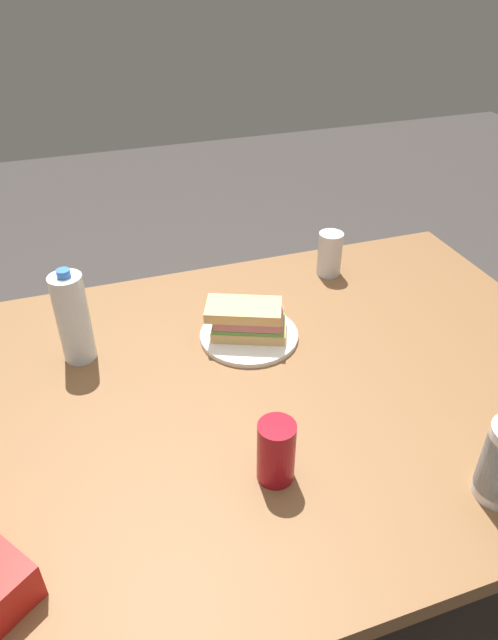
{
  "coord_description": "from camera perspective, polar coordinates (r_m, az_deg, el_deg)",
  "views": [
    {
      "loc": [
        0.26,
        0.84,
        1.55
      ],
      "look_at": [
        -0.09,
        -0.17,
        0.81
      ],
      "focal_mm": 31.74,
      "sensor_mm": 36.0,
      "label": 1
    }
  ],
  "objects": [
    {
      "name": "soda_can_red",
      "position": [
        0.99,
        2.87,
        -13.08
      ],
      "size": [
        0.07,
        0.07,
        0.12
      ],
      "primitive_type": "cylinder",
      "color": "maroon",
      "rests_on": "dining_table"
    },
    {
      "name": "ground_plane",
      "position": [
        1.78,
        -1.0,
        -25.69
      ],
      "size": [
        8.0,
        8.0,
        0.0
      ],
      "primitive_type": "plane",
      "color": "#383330"
    },
    {
      "name": "dining_table",
      "position": [
        1.24,
        -1.32,
        -10.18
      ],
      "size": [
        1.61,
        1.04,
        0.76
      ],
      "color": "brown",
      "rests_on": "ground_plane"
    },
    {
      "name": "water_bottle_tall",
      "position": [
        1.26,
        -17.32,
        0.19
      ],
      "size": [
        0.07,
        0.07,
        0.22
      ],
      "color": "silver",
      "rests_on": "dining_table"
    },
    {
      "name": "sandwich",
      "position": [
        1.29,
        -0.17,
        0.06
      ],
      "size": [
        0.2,
        0.15,
        0.08
      ],
      "color": "#DBB26B",
      "rests_on": "paper_plate"
    },
    {
      "name": "soda_can_silver",
      "position": [
        1.56,
        8.14,
        6.62
      ],
      "size": [
        0.07,
        0.07,
        0.12
      ],
      "primitive_type": "cylinder",
      "color": "silver",
      "rests_on": "dining_table"
    },
    {
      "name": "paper_plate",
      "position": [
        1.32,
        -0.0,
        -1.56
      ],
      "size": [
        0.23,
        0.23,
        0.01
      ],
      "primitive_type": "cylinder",
      "color": "white",
      "rests_on": "dining_table"
    }
  ]
}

